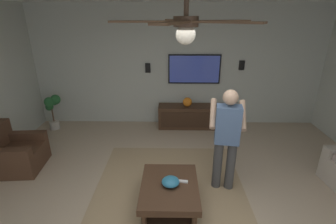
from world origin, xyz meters
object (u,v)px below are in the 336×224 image
(media_console, at_px, (193,116))
(ceiling_fan, at_px, (187,25))
(vase_round, at_px, (187,102))
(remote_white, at_px, (183,181))
(armchair, at_px, (15,154))
(coffee_table, at_px, (170,191))
(wall_speaker_right, at_px, (148,68))
(wall_speaker_left, at_px, (242,65))
(tv, at_px, (194,69))
(bowl, at_px, (171,182))
(potted_plant_short, at_px, (53,107))
(person_standing, at_px, (227,135))

(media_console, relative_size, ceiling_fan, 1.43)
(vase_round, bearing_deg, remote_white, 175.46)
(remote_white, bearing_deg, ceiling_fan, -83.56)
(armchair, xyz_separation_m, coffee_table, (-0.95, -2.77, 0.02))
(media_console, bearing_deg, vase_round, -79.90)
(media_console, bearing_deg, wall_speaker_right, -102.94)
(armchair, bearing_deg, wall_speaker_right, 38.44)
(media_console, height_order, wall_speaker_left, wall_speaker_left)
(tv, bearing_deg, wall_speaker_left, 90.68)
(tv, distance_m, bowl, 3.20)
(tv, bearing_deg, potted_plant_short, -82.96)
(tv, distance_m, remote_white, 3.12)
(armchair, bearing_deg, ceiling_fan, -34.84)
(coffee_table, relative_size, wall_speaker_right, 4.55)
(ceiling_fan, bearing_deg, bowl, 9.50)
(vase_round, distance_m, wall_speaker_right, 1.24)
(media_console, bearing_deg, armchair, -61.40)
(media_console, bearing_deg, person_standing, 7.39)
(vase_round, bearing_deg, potted_plant_short, 92.59)
(tv, relative_size, wall_speaker_right, 5.62)
(armchair, bearing_deg, tv, 27.18)
(person_standing, height_order, vase_round, person_standing)
(vase_round, bearing_deg, wall_speaker_right, 73.44)
(potted_plant_short, xyz_separation_m, bowl, (-2.60, -2.81, -0.10))
(person_standing, distance_m, wall_speaker_right, 2.93)
(coffee_table, distance_m, bowl, 0.16)
(vase_round, xyz_separation_m, ceiling_fan, (-3.48, 0.26, 1.87))
(remote_white, distance_m, vase_round, 2.69)
(tv, bearing_deg, wall_speaker_right, -90.68)
(potted_plant_short, xyz_separation_m, remote_white, (-2.53, -2.98, -0.15))
(wall_speaker_left, bearing_deg, tv, 90.68)
(potted_plant_short, bearing_deg, wall_speaker_left, -84.54)
(person_standing, bearing_deg, potted_plant_short, 68.61)
(coffee_table, bearing_deg, tv, -10.47)
(tv, bearing_deg, coffee_table, -10.47)
(media_console, xyz_separation_m, ceiling_fan, (-3.51, 0.42, 2.26))
(tv, xyz_separation_m, wall_speaker_left, (0.01, -1.12, 0.09))
(media_console, relative_size, bowl, 6.86)
(coffee_table, bearing_deg, armchair, 71.08)
(vase_round, xyz_separation_m, wall_speaker_right, (0.28, 0.95, 0.75))
(tv, relative_size, vase_round, 5.62)
(media_console, height_order, remote_white, media_console)
(tv, height_order, ceiling_fan, ceiling_fan)
(armchair, distance_m, wall_speaker_right, 3.24)
(remote_white, height_order, wall_speaker_right, wall_speaker_right)
(person_standing, bearing_deg, wall_speaker_right, 37.57)
(wall_speaker_right, bearing_deg, bowl, -169.42)
(tv, bearing_deg, vase_round, -30.35)
(armchair, xyz_separation_m, wall_speaker_left, (2.07, -4.44, 1.21))
(vase_round, bearing_deg, bowl, 172.04)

